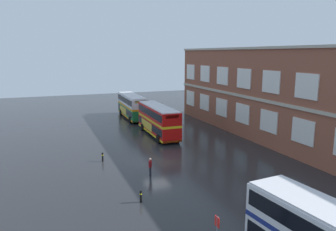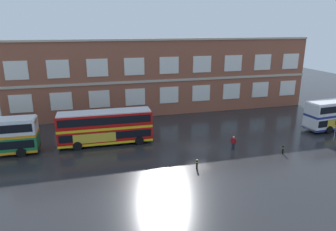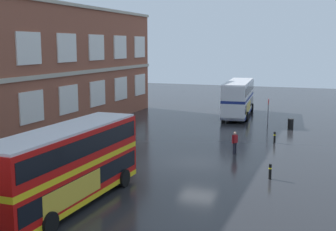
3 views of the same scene
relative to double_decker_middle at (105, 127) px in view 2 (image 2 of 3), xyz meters
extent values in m
plane|color=#232326|center=(10.48, -1.89, -2.15)|extent=(120.00, 120.00, 0.00)
cube|color=brown|center=(10.64, 14.11, 3.67)|extent=(48.53, 8.00, 11.64)
cube|color=#B2A893|center=(10.64, 10.03, 3.44)|extent=(48.53, 0.16, 0.36)
cube|color=#B2A893|center=(10.64, 10.06, 9.65)|extent=(48.53, 0.28, 0.30)
cube|color=silver|center=(-10.93, 10.05, 1.11)|extent=(3.02, 0.12, 2.56)
cube|color=silver|center=(-5.54, 10.05, 1.11)|extent=(3.02, 0.12, 2.56)
cube|color=silver|center=(-0.15, 10.05, 1.11)|extent=(3.02, 0.12, 2.56)
cube|color=silver|center=(5.24, 10.05, 1.11)|extent=(3.02, 0.12, 2.56)
cube|color=silver|center=(10.64, 10.05, 1.11)|extent=(3.02, 0.12, 2.56)
cube|color=silver|center=(16.03, 10.05, 1.11)|extent=(3.02, 0.12, 2.56)
cube|color=silver|center=(21.42, 10.05, 1.11)|extent=(3.02, 0.12, 2.56)
cube|color=silver|center=(26.81, 10.05, 1.11)|extent=(3.02, 0.12, 2.56)
cube|color=silver|center=(32.20, 10.05, 1.11)|extent=(3.02, 0.12, 2.56)
cube|color=silver|center=(-10.93, 10.05, 5.77)|extent=(3.02, 0.12, 2.56)
cube|color=silver|center=(-5.54, 10.05, 5.77)|extent=(3.02, 0.12, 2.56)
cube|color=silver|center=(-0.15, 10.05, 5.77)|extent=(3.02, 0.12, 2.56)
cube|color=silver|center=(5.24, 10.05, 5.77)|extent=(3.02, 0.12, 2.56)
cube|color=silver|center=(10.64, 10.05, 5.77)|extent=(3.02, 0.12, 2.56)
cube|color=silver|center=(16.03, 10.05, 5.77)|extent=(3.02, 0.12, 2.56)
cube|color=silver|center=(21.42, 10.05, 5.77)|extent=(3.02, 0.12, 2.56)
cube|color=silver|center=(26.81, 10.05, 5.77)|extent=(3.02, 0.12, 2.56)
cube|color=silver|center=(32.20, 10.05, 5.77)|extent=(3.02, 0.12, 2.56)
cube|color=yellow|center=(-7.56, -0.32, 1.45)|extent=(0.09, 1.66, 0.40)
cylinder|color=black|center=(-9.21, -1.57, -1.63)|extent=(1.05, 0.34, 1.04)
cylinder|color=black|center=(-9.15, 0.98, -1.63)|extent=(1.05, 0.34, 1.04)
cube|color=red|center=(0.00, 0.00, -0.92)|extent=(11.05, 2.77, 1.75)
cube|color=black|center=(0.00, 0.00, -0.71)|extent=(10.61, 2.80, 0.90)
cube|color=yellow|center=(0.00, 0.00, 0.10)|extent=(11.05, 2.77, 0.30)
cube|color=red|center=(0.00, 0.00, 1.03)|extent=(11.05, 2.77, 1.55)
cube|color=black|center=(0.00, 0.00, 1.10)|extent=(10.61, 2.80, 0.90)
cube|color=yellow|center=(0.00, 0.00, -1.66)|extent=(11.05, 2.79, 0.28)
cube|color=silver|center=(0.00, 0.00, 1.86)|extent=(10.83, 2.66, 0.12)
cube|color=gold|center=(-1.35, -1.26, -0.84)|extent=(4.84, 0.13, 1.10)
cube|color=yellow|center=(5.47, -0.11, 1.45)|extent=(0.09, 1.66, 0.40)
cylinder|color=black|center=(3.82, -1.35, -1.63)|extent=(1.05, 0.34, 1.04)
cylinder|color=black|center=(3.87, 1.20, -1.63)|extent=(1.05, 0.34, 1.04)
cylinder|color=black|center=(-3.33, -1.21, -1.63)|extent=(1.05, 0.34, 1.04)
cylinder|color=black|center=(-3.28, 1.34, -1.63)|extent=(1.05, 0.34, 1.04)
cylinder|color=black|center=(28.80, -3.99, -1.63)|extent=(1.06, 0.41, 1.04)
cylinder|color=black|center=(28.58, -1.45, -1.63)|extent=(1.06, 0.41, 1.04)
cylinder|color=black|center=(13.87, -5.73, -1.72)|extent=(0.22, 0.22, 0.85)
cylinder|color=black|center=(14.05, -5.82, -1.72)|extent=(0.22, 0.22, 0.85)
cube|color=maroon|center=(13.96, -5.77, -1.00)|extent=(0.47, 0.40, 0.60)
cylinder|color=maroon|center=(13.73, -5.65, -1.03)|extent=(0.15, 0.15, 0.57)
cylinder|color=maroon|center=(14.19, -5.89, -1.03)|extent=(0.15, 0.15, 0.57)
sphere|color=tan|center=(13.96, -5.77, -0.56)|extent=(0.22, 0.22, 0.22)
cylinder|color=slate|center=(27.32, -6.45, -0.80)|extent=(0.10, 0.10, 2.70)
cylinder|color=black|center=(18.87, -8.16, -1.67)|extent=(0.18, 0.18, 0.95)
cylinder|color=yellow|center=(18.87, -8.16, -1.47)|extent=(0.19, 0.19, 0.08)
cylinder|color=black|center=(8.29, -9.16, -1.67)|extent=(0.18, 0.18, 0.95)
cylinder|color=yellow|center=(8.29, -9.16, -1.47)|extent=(0.19, 0.19, 0.08)
camera|label=1|loc=(40.95, -14.60, 9.01)|focal=34.55mm
camera|label=2|loc=(-1.68, -35.14, 11.58)|focal=32.46mm
camera|label=3|loc=(-18.87, -12.41, 6.05)|focal=47.79mm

